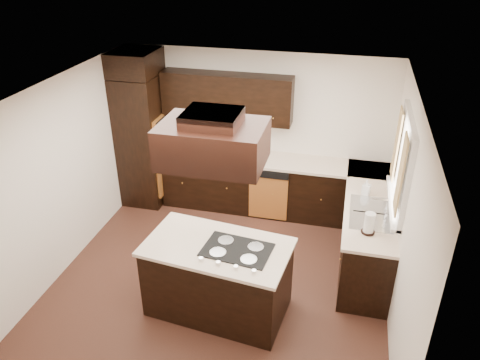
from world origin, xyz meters
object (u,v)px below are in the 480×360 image
at_px(island, 218,279).
at_px(spice_rack, 199,145).
at_px(oven_column, 143,140).
at_px(range_hood, 213,144).

distance_m(island, spice_rack, 2.53).
bearing_deg(island, spice_rack, 119.30).
relative_size(oven_column, island, 1.34).
height_order(oven_column, spice_rack, oven_column).
relative_size(island, range_hood, 1.50).
distance_m(oven_column, range_hood, 3.13).
relative_size(island, spice_rack, 3.96).
height_order(oven_column, island, oven_column).
bearing_deg(range_hood, oven_column, 129.74).
height_order(island, range_hood, range_hood).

